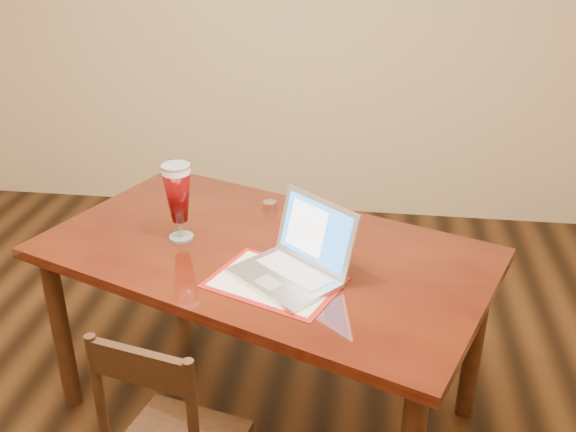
# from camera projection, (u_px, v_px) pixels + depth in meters

# --- Properties ---
(room_shell) EXTENTS (4.51, 5.01, 2.71)m
(room_shell) POSITION_uv_depth(u_px,v_px,m) (158.00, 7.00, 1.72)
(room_shell) COLOR #CCB488
(room_shell) RESTS_ON ground
(dining_table) EXTENTS (1.95, 1.53, 1.12)m
(dining_table) POSITION_uv_depth(u_px,v_px,m) (262.00, 268.00, 2.53)
(dining_table) COLOR #471709
(dining_table) RESTS_ON ground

